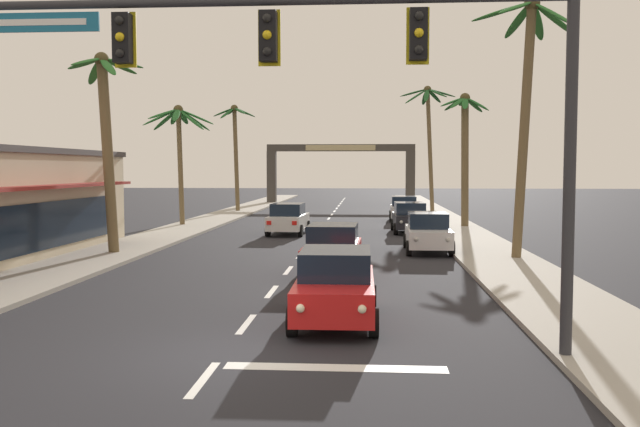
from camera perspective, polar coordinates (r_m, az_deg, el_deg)
name	(u,v)px	position (r m, az deg, el deg)	size (l,w,h in m)	color
ground_plane	(221,356)	(13.42, -8.21, -11.67)	(220.00, 220.00, 0.00)	#232328
sidewalk_right	(474,242)	(33.21, 12.71, -2.36)	(3.20, 110.00, 0.14)	#9E998E
sidewalk_left	(151,240)	(34.49, -13.87, -2.15)	(3.20, 110.00, 0.14)	#9E998E
lane_markings	(320,242)	(33.19, -0.04, -2.38)	(4.28, 88.97, 0.01)	silver
traffic_signal_mast	(366,69)	(12.87, 3.81, 11.88)	(11.20, 0.41, 7.52)	#2D2D33
sedan_lead_at_stop_bar	(335,285)	(15.99, 1.30, -5.99)	(1.97, 4.46, 1.68)	red
sedan_third_in_queue	(333,249)	(23.08, 1.07, -2.97)	(2.05, 4.49, 1.68)	red
sedan_oncoming_far	(288,218)	(37.11, -2.66, -0.42)	(2.10, 4.51, 1.68)	silver
sedan_parked_nearest_kerb	(404,208)	(46.66, 6.98, 0.42)	(2.03, 4.48, 1.68)	silver
sedan_parked_mid_kerb	(428,232)	(29.57, 8.95, -1.53)	(1.99, 4.47, 1.68)	silver
sedan_parked_far_kerb	(410,217)	(38.34, 7.47, -0.31)	(2.01, 4.48, 1.68)	black
palm_left_second	(106,126)	(29.40, -17.35, 6.96)	(3.31, 2.96, 8.26)	brown
palm_left_third	(179,132)	(42.81, -11.64, 6.61)	(4.26, 4.50, 7.41)	brown
palm_left_farthest	(235,137)	(56.10, -7.05, 6.31)	(3.46, 3.16, 8.69)	brown
palm_right_second	(527,82)	(27.65, 16.82, 10.44)	(4.21, 3.85, 10.07)	brown
palm_right_third	(465,140)	(41.60, 11.96, 6.03)	(2.98, 3.03, 8.00)	brown
palm_right_farthest	(429,122)	(55.96, 9.04, 7.55)	(4.48, 4.14, 10.15)	brown
town_gateway_arch	(341,165)	(69.31, 1.72, 4.09)	(14.92, 0.90, 5.98)	#423D38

